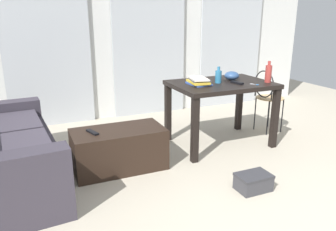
{
  "coord_description": "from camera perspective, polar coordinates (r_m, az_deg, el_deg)",
  "views": [
    {
      "loc": [
        -1.83,
        -1.43,
        1.56
      ],
      "look_at": [
        -0.36,
        1.95,
        0.43
      ],
      "focal_mm": 35.48,
      "sensor_mm": 36.0,
      "label": 1
    }
  ],
  "objects": [
    {
      "name": "scissors",
      "position": [
        3.97,
        14.83,
        5.18
      ],
      "size": [
        0.07,
        0.11,
        0.0
      ],
      "color": "#9EA0A5",
      "rests_on": "craft_table"
    },
    {
      "name": "couch",
      "position": [
        3.49,
        -26.95,
        -5.97
      ],
      "size": [
        1.02,
        1.91,
        0.77
      ],
      "color": "#38333D",
      "rests_on": "ground"
    },
    {
      "name": "curtains",
      "position": [
        5.27,
        -3.2,
        12.02
      ],
      "size": [
        4.18,
        0.03,
        2.2
      ],
      "color": "#B2B7BC",
      "rests_on": "ground"
    },
    {
      "name": "shoebox",
      "position": [
        3.21,
        14.44,
        -11.0
      ],
      "size": [
        0.31,
        0.22,
        0.16
      ],
      "color": "#38383D",
      "rests_on": "ground"
    },
    {
      "name": "book_stack",
      "position": [
        3.85,
        5.29,
        5.87
      ],
      "size": [
        0.26,
        0.32,
        0.08
      ],
      "color": "#33519E",
      "rests_on": "craft_table"
    },
    {
      "name": "bowl",
      "position": [
        4.18,
        10.9,
        6.74
      ],
      "size": [
        0.18,
        0.18,
        0.11
      ],
      "primitive_type": "ellipsoid",
      "color": "#2D4C7A",
      "rests_on": "craft_table"
    },
    {
      "name": "bottle_near",
      "position": [
        3.97,
        8.64,
        6.66
      ],
      "size": [
        0.08,
        0.08,
        0.19
      ],
      "color": "teal",
      "rests_on": "craft_table"
    },
    {
      "name": "ground_plane",
      "position": [
        3.7,
        8.64,
        -8.04
      ],
      "size": [
        8.57,
        8.57,
        0.0
      ],
      "primitive_type": "plane",
      "color": "#B2A893"
    },
    {
      "name": "wall_back",
      "position": [
        5.34,
        -3.56,
        13.68
      ],
      "size": [
        5.88,
        0.1,
        2.5
      ],
      "primitive_type": "cube",
      "color": "silver",
      "rests_on": "ground"
    },
    {
      "name": "wire_chair",
      "position": [
        4.65,
        16.65,
        3.66
      ],
      "size": [
        0.36,
        0.37,
        0.85
      ],
      "color": "tan",
      "rests_on": "ground"
    },
    {
      "name": "coffee_table",
      "position": [
        3.5,
        -8.44,
        -5.73
      ],
      "size": [
        0.94,
        0.49,
        0.43
      ],
      "color": "black",
      "rests_on": "ground"
    },
    {
      "name": "bottle_far",
      "position": [
        4.14,
        16.86,
        6.95
      ],
      "size": [
        0.08,
        0.08,
        0.25
      ],
      "color": "#99332D",
      "rests_on": "craft_table"
    },
    {
      "name": "craft_table",
      "position": [
        4.04,
        9.09,
        4.06
      ],
      "size": [
        1.18,
        0.82,
        0.78
      ],
      "color": "black",
      "rests_on": "ground"
    },
    {
      "name": "tv_remote_primary",
      "position": [
        3.37,
        -12.86,
        -2.81
      ],
      "size": [
        0.1,
        0.19,
        0.02
      ],
      "primitive_type": "cube",
      "rotation": [
        0.0,
        0.0,
        0.31
      ],
      "color": "black",
      "rests_on": "coffee_table"
    },
    {
      "name": "tv_remote_on_table",
      "position": [
        3.97,
        11.77,
        5.54
      ],
      "size": [
        0.08,
        0.18,
        0.02
      ],
      "primitive_type": "cube",
      "rotation": [
        0.0,
        0.0,
        0.18
      ],
      "color": "black",
      "rests_on": "craft_table"
    }
  ]
}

